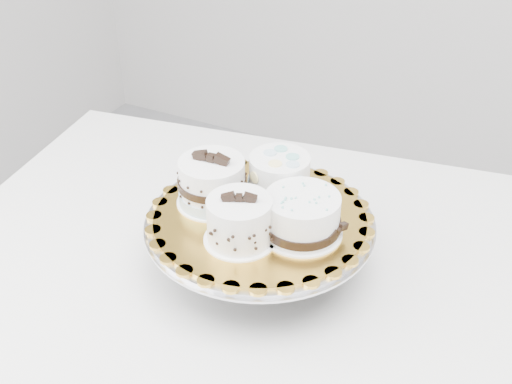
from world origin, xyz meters
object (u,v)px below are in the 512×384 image
at_px(cake_banded, 212,184).
at_px(cake_dots, 279,176).
at_px(cake_stand, 260,234).
at_px(cake_swirl, 240,222).
at_px(cake_board, 260,217).
at_px(cake_ribbon, 303,216).
at_px(table, 295,305).

height_order(cake_banded, cake_dots, cake_banded).
relative_size(cake_stand, cake_swirl, 2.88).
bearing_deg(cake_dots, cake_board, -96.17).
height_order(cake_board, cake_banded, cake_banded).
relative_size(cake_swirl, cake_ribbon, 0.91).
xyz_separation_m(cake_board, cake_swirl, (0.00, -0.07, 0.03)).
xyz_separation_m(cake_swirl, cake_ribbon, (0.07, 0.06, -0.00)).
distance_m(cake_stand, cake_swirl, 0.09).
distance_m(cake_board, cake_banded, 0.09).
bearing_deg(cake_banded, table, 3.28).
bearing_deg(table, cake_dots, 130.79).
bearing_deg(cake_swirl, cake_board, 67.03).
relative_size(cake_board, cake_ribbon, 2.42).
distance_m(table, cake_ribbon, 0.21).
bearing_deg(cake_swirl, cake_ribbon, 14.03).
bearing_deg(cake_dots, cake_banded, -147.18).
distance_m(cake_stand, cake_banded, 0.11).
bearing_deg(table, cake_ribbon, -67.73).
relative_size(cake_stand, cake_banded, 3.11).
height_order(cake_swirl, cake_banded, cake_banded).
bearing_deg(cake_banded, cake_stand, -4.50).
xyz_separation_m(cake_swirl, cake_dots, (0.00, 0.13, 0.00)).
bearing_deg(cake_board, cake_dots, 88.46).
relative_size(cake_banded, cake_dots, 0.97).
bearing_deg(cake_stand, table, 18.50).
height_order(table, cake_banded, cake_banded).
xyz_separation_m(cake_board, cake_ribbon, (0.07, -0.01, 0.03)).
bearing_deg(cake_banded, cake_swirl, -42.85).
distance_m(cake_dots, cake_ribbon, 0.10).
bearing_deg(cake_ribbon, cake_board, -172.90).
distance_m(cake_swirl, cake_dots, 0.13).
distance_m(cake_stand, cake_board, 0.03).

